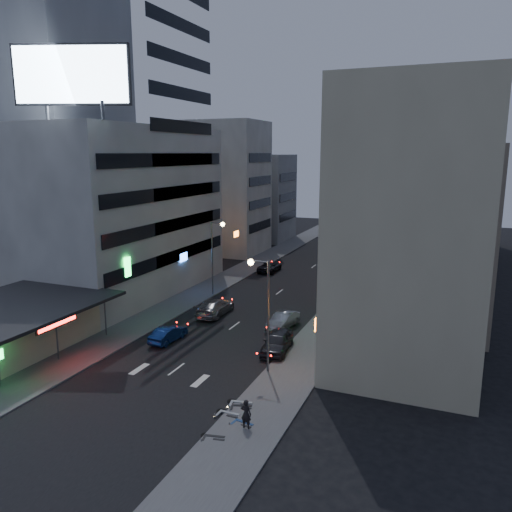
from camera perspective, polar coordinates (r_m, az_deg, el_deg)
The scene contains 29 objects.
ground at distance 34.29m, azimuth -12.69°, elevation -15.08°, with size 180.00×180.00×0.00m, color black.
sidewalk_left at distance 62.58m, azimuth -2.98°, elevation -2.40°, with size 4.00×120.00×0.12m, color #4C4C4F.
sidewalk_right at distance 57.77m, azimuth 11.55°, elevation -3.82°, with size 4.00×120.00×0.12m, color #4C4C4F.
food_court at distance 43.79m, azimuth -26.47°, elevation -7.26°, with size 11.00×13.00×3.88m.
white_building at distance 57.25m, azimuth -15.65°, elevation 4.97°, with size 14.00×24.00×18.00m, color silver.
grey_tower at distance 65.05m, azimuth -20.81°, elevation 12.47°, with size 10.00×14.00×34.00m, color gray.
shophouse_near at distance 35.84m, azimuth 17.22°, elevation 2.69°, with size 10.00×11.00×20.00m, color beige.
shophouse_mid at distance 47.44m, azimuth 19.00°, elevation 2.23°, with size 11.00×12.00×16.00m, color tan.
shophouse_far at distance 60.04m, azimuth 19.52°, elevation 6.94°, with size 10.00×14.00×22.00m, color beige.
far_left_a at distance 77.64m, azimuth -3.34°, elevation 7.78°, with size 11.00×10.00×20.00m, color silver.
far_left_b at distance 89.88m, azimuth 0.00°, elevation 6.73°, with size 12.00×10.00×15.00m, color gray.
far_right_a at distance 75.12m, azimuth 20.45°, elevation 6.17°, with size 11.00×12.00×18.00m, color tan.
far_right_b at distance 88.89m, azimuth 21.28°, elevation 8.80°, with size 12.00×12.00×24.00m, color beige.
billboard at distance 47.07m, azimuth -20.34°, elevation 18.79°, with size 9.52×3.75×6.20m.
street_lamp_right_near at distance 34.58m, azimuth 0.78°, elevation -4.97°, with size 1.60×0.44×8.02m.
street_lamp_left at distance 53.52m, azimuth -4.67°, elevation 0.98°, with size 1.60×0.44×8.02m.
street_lamp_right_far at distance 66.68m, azimuth 11.62°, elevation 2.91°, with size 1.60×0.44×8.02m.
parked_car_right_near at distance 39.59m, azimuth 2.44°, elevation -9.76°, with size 1.91×4.75×1.62m, color #2A2B30.
parked_car_right_mid at distance 44.59m, azimuth 3.08°, elevation -7.39°, with size 1.51×4.34×1.43m, color gray.
parked_car_left at distance 65.38m, azimuth 1.58°, elevation -1.24°, with size 2.16×4.69×1.30m, color #232327.
parked_car_right_far at distance 61.55m, azimuth 10.05°, elevation -2.07°, with size 2.31×5.69×1.65m, color gray.
road_car_blue at distance 42.25m, azimuth -10.00°, elevation -8.76°, with size 1.36×3.90×1.29m, color navy.
road_car_silver at distance 48.27m, azimuth -4.73°, elevation -5.81°, with size 2.22×5.45×1.58m, color #9FA0A7.
person at distance 29.25m, azimuth -1.14°, elevation -17.60°, with size 0.62×0.41×1.71m, color black.
scooter_black_a at distance 28.71m, azimuth -3.47°, elevation -18.95°, with size 1.76×0.59×1.08m, color black, non-canonical shape.
scooter_silver_a at distance 30.68m, azimuth -1.82°, elevation -16.68°, with size 1.93×0.64×1.18m, color #A6A8AD, non-canonical shape.
scooter_blue at distance 29.70m, azimuth -0.18°, elevation -17.77°, with size 1.81×0.60×1.11m, color navy, non-canonical shape.
scooter_black_b at distance 31.63m, azimuth -0.47°, elevation -15.78°, with size 1.86×0.62×1.14m, color black, non-canonical shape.
scooter_silver_b at distance 31.92m, azimuth -0.34°, elevation -15.40°, with size 2.04×0.68×1.25m, color #A6A9AD, non-canonical shape.
Camera 1 is at (18.07, -24.81, 15.29)m, focal length 35.00 mm.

